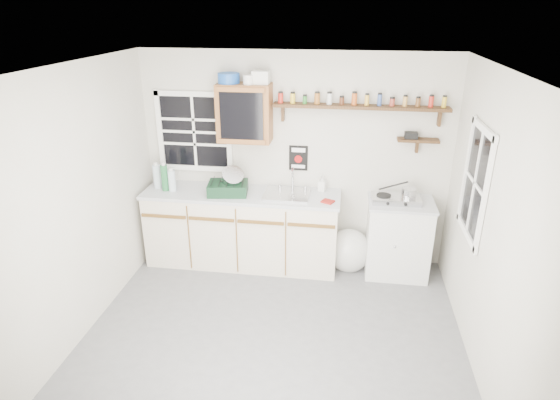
{
  "coord_description": "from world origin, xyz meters",
  "views": [
    {
      "loc": [
        0.6,
        -3.65,
        2.95
      ],
      "look_at": [
        -0.02,
        0.55,
        1.17
      ],
      "focal_mm": 30.0,
      "sensor_mm": 36.0,
      "label": 1
    }
  ],
  "objects_px": {
    "upper_cabinet": "(244,113)",
    "hotplate": "(396,199)",
    "dish_rack": "(229,185)",
    "spice_shelf": "(359,105)",
    "right_cabinet": "(398,237)",
    "main_cabinet": "(242,228)"
  },
  "relations": [
    {
      "from": "right_cabinet",
      "to": "dish_rack",
      "type": "xyz_separation_m",
      "value": [
        -1.96,
        -0.07,
        0.57
      ]
    },
    {
      "from": "right_cabinet",
      "to": "dish_rack",
      "type": "height_order",
      "value": "dish_rack"
    },
    {
      "from": "dish_rack",
      "to": "spice_shelf",
      "type": "bearing_deg",
      "value": 2.76
    },
    {
      "from": "dish_rack",
      "to": "upper_cabinet",
      "type": "bearing_deg",
      "value": 42.33
    },
    {
      "from": "upper_cabinet",
      "to": "dish_rack",
      "type": "height_order",
      "value": "upper_cabinet"
    },
    {
      "from": "dish_rack",
      "to": "hotplate",
      "type": "bearing_deg",
      "value": -6.01
    },
    {
      "from": "dish_rack",
      "to": "hotplate",
      "type": "distance_m",
      "value": 1.89
    },
    {
      "from": "hotplate",
      "to": "spice_shelf",
      "type": "bearing_deg",
      "value": 153.29
    },
    {
      "from": "spice_shelf",
      "to": "dish_rack",
      "type": "relative_size",
      "value": 3.92
    },
    {
      "from": "spice_shelf",
      "to": "upper_cabinet",
      "type": "bearing_deg",
      "value": -176.87
    },
    {
      "from": "upper_cabinet",
      "to": "main_cabinet",
      "type": "bearing_deg",
      "value": -103.68
    },
    {
      "from": "spice_shelf",
      "to": "main_cabinet",
      "type": "bearing_deg",
      "value": -170.68
    },
    {
      "from": "right_cabinet",
      "to": "spice_shelf",
      "type": "distance_m",
      "value": 1.58
    },
    {
      "from": "main_cabinet",
      "to": "spice_shelf",
      "type": "distance_m",
      "value": 1.97
    },
    {
      "from": "main_cabinet",
      "to": "upper_cabinet",
      "type": "height_order",
      "value": "upper_cabinet"
    },
    {
      "from": "dish_rack",
      "to": "hotplate",
      "type": "height_order",
      "value": "dish_rack"
    },
    {
      "from": "right_cabinet",
      "to": "upper_cabinet",
      "type": "relative_size",
      "value": 1.4
    },
    {
      "from": "main_cabinet",
      "to": "dish_rack",
      "type": "xyz_separation_m",
      "value": [
        -0.13,
        -0.05,
        0.57
      ]
    },
    {
      "from": "upper_cabinet",
      "to": "hotplate",
      "type": "xyz_separation_m",
      "value": [
        1.73,
        -0.14,
        -0.88
      ]
    },
    {
      "from": "spice_shelf",
      "to": "right_cabinet",
      "type": "bearing_deg",
      "value": -19.23
    },
    {
      "from": "spice_shelf",
      "to": "hotplate",
      "type": "distance_m",
      "value": 1.11
    },
    {
      "from": "right_cabinet",
      "to": "hotplate",
      "type": "xyz_separation_m",
      "value": [
        -0.07,
        -0.02,
        0.49
      ]
    }
  ]
}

